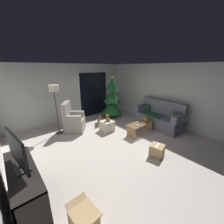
{
  "coord_description": "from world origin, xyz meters",
  "views": [
    {
      "loc": [
        -2.55,
        -2.8,
        2.35
      ],
      "look_at": [
        0.4,
        0.7,
        0.85
      ],
      "focal_mm": 22.04,
      "sensor_mm": 36.0,
      "label": 1
    }
  ],
  "objects_px": {
    "cell_phone": "(147,117)",
    "christmas_tree": "(112,99)",
    "cardboard_box_taped_mid_floor": "(157,150)",
    "armchair": "(73,121)",
    "book_stack": "(146,119)",
    "television": "(17,152)",
    "media_shelf": "(25,193)",
    "teddy_bear_chestnut": "(107,118)",
    "remote_white": "(144,122)",
    "cardboard_box_open_near_shelf": "(84,218)",
    "couch": "(159,117)",
    "coffee_table": "(140,126)",
    "teddy_bear_honey_by_tree": "(101,119)",
    "ottoman": "(107,126)",
    "floor_lamp": "(54,93)",
    "remote_graphite": "(141,123)",
    "remote_silver": "(138,125)"
  },
  "relations": [
    {
      "from": "remote_silver",
      "to": "teddy_bear_chestnut",
      "type": "bearing_deg",
      "value": -155.3
    },
    {
      "from": "ottoman",
      "to": "teddy_bear_chestnut",
      "type": "height_order",
      "value": "teddy_bear_chestnut"
    },
    {
      "from": "coffee_table",
      "to": "cardboard_box_taped_mid_floor",
      "type": "relative_size",
      "value": 2.6
    },
    {
      "from": "remote_silver",
      "to": "teddy_bear_honey_by_tree",
      "type": "distance_m",
      "value": 1.98
    },
    {
      "from": "television",
      "to": "ottoman",
      "type": "distance_m",
      "value": 3.43
    },
    {
      "from": "media_shelf",
      "to": "teddy_bear_chestnut",
      "type": "height_order",
      "value": "media_shelf"
    },
    {
      "from": "television",
      "to": "cardboard_box_open_near_shelf",
      "type": "bearing_deg",
      "value": -57.09
    },
    {
      "from": "book_stack",
      "to": "couch",
      "type": "bearing_deg",
      "value": -8.88
    },
    {
      "from": "armchair",
      "to": "teddy_bear_chestnut",
      "type": "bearing_deg",
      "value": -39.56
    },
    {
      "from": "cardboard_box_taped_mid_floor",
      "to": "cardboard_box_open_near_shelf",
      "type": "height_order",
      "value": "cardboard_box_open_near_shelf"
    },
    {
      "from": "cell_phone",
      "to": "christmas_tree",
      "type": "xyz_separation_m",
      "value": [
        -0.05,
        2.01,
        0.36
      ]
    },
    {
      "from": "remote_white",
      "to": "book_stack",
      "type": "distance_m",
      "value": 0.25
    },
    {
      "from": "cell_phone",
      "to": "teddy_bear_honey_by_tree",
      "type": "relative_size",
      "value": 0.5
    },
    {
      "from": "armchair",
      "to": "media_shelf",
      "type": "distance_m",
      "value": 3.11
    },
    {
      "from": "couch",
      "to": "teddy_bear_chestnut",
      "type": "distance_m",
      "value": 2.14
    },
    {
      "from": "media_shelf",
      "to": "teddy_bear_honey_by_tree",
      "type": "relative_size",
      "value": 4.91
    },
    {
      "from": "christmas_tree",
      "to": "teddy_bear_chestnut",
      "type": "relative_size",
      "value": 6.98
    },
    {
      "from": "cell_phone",
      "to": "television",
      "type": "height_order",
      "value": "television"
    },
    {
      "from": "media_shelf",
      "to": "cardboard_box_open_near_shelf",
      "type": "relative_size",
      "value": 2.59
    },
    {
      "from": "couch",
      "to": "television",
      "type": "relative_size",
      "value": 2.37
    },
    {
      "from": "remote_silver",
      "to": "cardboard_box_open_near_shelf",
      "type": "relative_size",
      "value": 0.29
    },
    {
      "from": "teddy_bear_honey_by_tree",
      "to": "ottoman",
      "type": "bearing_deg",
      "value": -109.72
    },
    {
      "from": "remote_white",
      "to": "cell_phone",
      "type": "distance_m",
      "value": 0.27
    },
    {
      "from": "christmas_tree",
      "to": "book_stack",
      "type": "bearing_deg",
      "value": -88.57
    },
    {
      "from": "couch",
      "to": "cardboard_box_taped_mid_floor",
      "type": "height_order",
      "value": "couch"
    },
    {
      "from": "cardboard_box_taped_mid_floor",
      "to": "armchair",
      "type": "bearing_deg",
      "value": 109.78
    },
    {
      "from": "ottoman",
      "to": "teddy_bear_honey_by_tree",
      "type": "height_order",
      "value": "ottoman"
    },
    {
      "from": "floor_lamp",
      "to": "teddy_bear_honey_by_tree",
      "type": "bearing_deg",
      "value": -3.0
    },
    {
      "from": "television",
      "to": "cardboard_box_taped_mid_floor",
      "type": "xyz_separation_m",
      "value": [
        3.0,
        -0.61,
        -0.96
      ]
    },
    {
      "from": "floor_lamp",
      "to": "teddy_bear_chestnut",
      "type": "bearing_deg",
      "value": -33.51
    },
    {
      "from": "floor_lamp",
      "to": "cardboard_box_open_near_shelf",
      "type": "height_order",
      "value": "floor_lamp"
    },
    {
      "from": "book_stack",
      "to": "teddy_bear_honey_by_tree",
      "type": "relative_size",
      "value": 0.9
    },
    {
      "from": "cell_phone",
      "to": "christmas_tree",
      "type": "bearing_deg",
      "value": 88.52
    },
    {
      "from": "couch",
      "to": "media_shelf",
      "type": "distance_m",
      "value": 4.88
    },
    {
      "from": "remote_white",
      "to": "remote_graphite",
      "type": "xyz_separation_m",
      "value": [
        -0.18,
        -0.01,
        0.0
      ]
    },
    {
      "from": "couch",
      "to": "coffee_table",
      "type": "height_order",
      "value": "couch"
    },
    {
      "from": "remote_graphite",
      "to": "teddy_bear_honey_by_tree",
      "type": "height_order",
      "value": "remote_graphite"
    },
    {
      "from": "couch",
      "to": "remote_white",
      "type": "distance_m",
      "value": 0.93
    },
    {
      "from": "book_stack",
      "to": "television",
      "type": "bearing_deg",
      "value": -171.74
    },
    {
      "from": "christmas_tree",
      "to": "teddy_bear_honey_by_tree",
      "type": "height_order",
      "value": "christmas_tree"
    },
    {
      "from": "remote_silver",
      "to": "cell_phone",
      "type": "relative_size",
      "value": 1.08
    },
    {
      "from": "remote_white",
      "to": "cell_phone",
      "type": "relative_size",
      "value": 1.08
    },
    {
      "from": "remote_white",
      "to": "christmas_tree",
      "type": "relative_size",
      "value": 0.08
    },
    {
      "from": "cardboard_box_open_near_shelf",
      "to": "teddy_bear_honey_by_tree",
      "type": "bearing_deg",
      "value": 51.05
    },
    {
      "from": "armchair",
      "to": "cardboard_box_taped_mid_floor",
      "type": "bearing_deg",
      "value": -70.22
    },
    {
      "from": "couch",
      "to": "book_stack",
      "type": "height_order",
      "value": "couch"
    },
    {
      "from": "media_shelf",
      "to": "television",
      "type": "xyz_separation_m",
      "value": [
        0.04,
        0.05,
        0.74
      ]
    },
    {
      "from": "remote_white",
      "to": "teddy_bear_honey_by_tree",
      "type": "height_order",
      "value": "remote_white"
    },
    {
      "from": "remote_graphite",
      "to": "remote_silver",
      "type": "height_order",
      "value": "same"
    },
    {
      "from": "floor_lamp",
      "to": "teddy_bear_honey_by_tree",
      "type": "distance_m",
      "value": 2.29
    }
  ]
}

